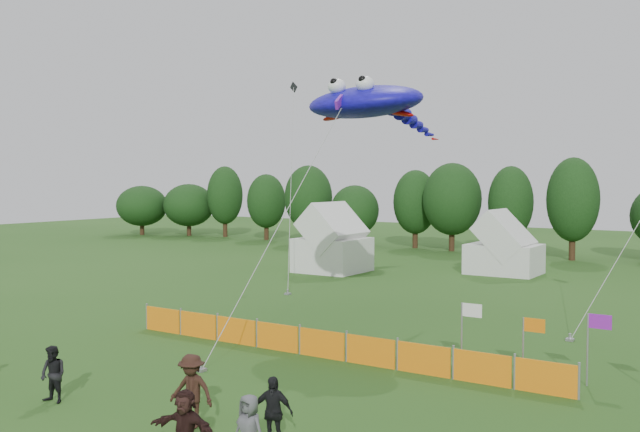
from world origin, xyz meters
The scene contains 13 objects.
ground centered at (0.00, 0.00, 0.00)m, with size 160.00×160.00×0.00m, color #234C16.
treeline centered at (1.61, 44.93, 4.18)m, with size 104.57×8.78×8.36m.
tent_left centered at (-13.19, 27.75, 1.94)m, with size 4.35×4.35×3.83m.
tent_right centered at (-2.83, 33.12, 1.66)m, with size 4.67×3.74×3.30m.
barrier_fence centered at (-0.82, 7.37, 0.50)m, with size 17.90×0.06×1.00m.
flag_row centered at (7.13, 8.91, 1.44)m, with size 6.73×0.58×2.28m.
spectator_b centered at (-4.46, -1.20, 0.82)m, with size 0.80×0.62×1.65m, color black.
spectator_c centered at (0.26, -0.49, 0.95)m, with size 1.23×0.71×1.91m, color black.
spectator_d centered at (2.89, -0.49, 0.87)m, with size 1.02×0.42×1.74m, color black.
spectator_e centered at (3.12, -1.66, 0.82)m, with size 0.80×0.52×1.63m, color #4E4F53.
spectator_f centered at (1.93, -2.46, 0.88)m, with size 1.63×0.52×1.75m, color black.
stingray_kite centered at (-2.30, 13.50, 9.73)m, with size 6.09×16.94×10.75m.
small_kite_dark centered at (-12.79, 22.28, 6.78)m, with size 5.76×8.28×13.06m.
Camera 1 is at (13.01, -13.89, 6.45)m, focal length 40.00 mm.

